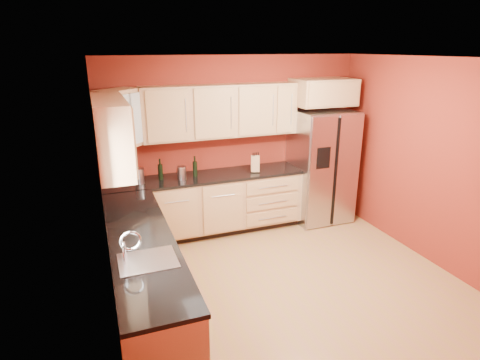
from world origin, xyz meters
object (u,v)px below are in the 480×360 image
object	(u,v)px
refrigerator	(321,166)
wine_bottle_a	(195,166)
soap_dispenser	(255,166)
canister_left	(139,176)
knife_block	(255,164)

from	to	relation	value
refrigerator	wine_bottle_a	distance (m)	2.05
soap_dispenser	wine_bottle_a	bearing A→B (deg)	173.71
soap_dispenser	canister_left	bearing A→B (deg)	178.58
canister_left	wine_bottle_a	bearing A→B (deg)	4.05
refrigerator	wine_bottle_a	xyz separation A→B (m)	(-2.04, 0.10, 0.18)
knife_block	soap_dispenser	world-z (taller)	knife_block
refrigerator	knife_block	bearing A→B (deg)	179.81
wine_bottle_a	canister_left	bearing A→B (deg)	-175.95
wine_bottle_a	soap_dispenser	size ratio (longest dim) A/B	1.65
canister_left	knife_block	size ratio (longest dim) A/B	0.86
canister_left	soap_dispenser	xyz separation A→B (m)	(1.69, -0.04, -0.02)
knife_block	refrigerator	bearing A→B (deg)	19.75
knife_block	soap_dispenser	size ratio (longest dim) A/B	1.36
refrigerator	canister_left	size ratio (longest dim) A/B	8.32
knife_block	soap_dispenser	bearing A→B (deg)	-141.56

